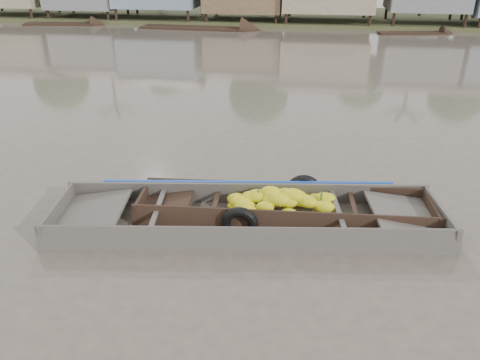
# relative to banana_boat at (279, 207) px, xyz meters

# --- Properties ---
(ground) EXTENTS (120.00, 120.00, 0.00)m
(ground) POSITION_rel_banana_boat_xyz_m (-1.08, -0.49, -0.19)
(ground) COLOR #50463D
(ground) RESTS_ON ground
(banana_boat) EXTENTS (6.31, 1.87, 0.88)m
(banana_boat) POSITION_rel_banana_boat_xyz_m (0.00, 0.00, 0.00)
(banana_boat) COLOR black
(banana_boat) RESTS_ON ground
(viewer_boat) EXTENTS (8.16, 3.11, 0.64)m
(viewer_boat) POSITION_rel_banana_boat_xyz_m (-0.61, -0.49, -0.12)
(viewer_boat) COLOR #413B37
(viewer_boat) RESTS_ON ground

